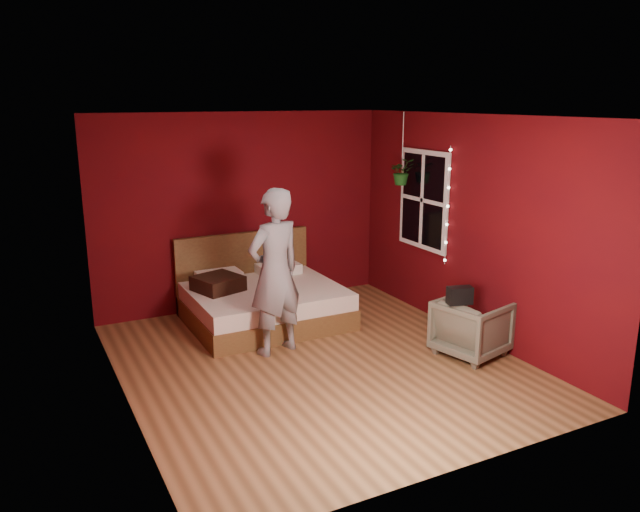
{
  "coord_description": "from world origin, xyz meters",
  "views": [
    {
      "loc": [
        -2.83,
        -5.54,
        2.78
      ],
      "look_at": [
        0.22,
        0.4,
        1.07
      ],
      "focal_mm": 35.0,
      "sensor_mm": 36.0,
      "label": 1
    }
  ],
  "objects": [
    {
      "name": "window",
      "position": [
        1.97,
        0.9,
        1.5
      ],
      "size": [
        0.05,
        0.97,
        1.27
      ],
      "color": "white",
      "rests_on": "room_walls"
    },
    {
      "name": "armchair",
      "position": [
        1.6,
        -0.56,
        0.32
      ],
      "size": [
        0.84,
        0.83,
        0.63
      ],
      "primitive_type": "imported",
      "rotation": [
        0.0,
        0.0,
        1.82
      ],
      "color": "#605C4C",
      "rests_on": "ground"
    },
    {
      "name": "floor",
      "position": [
        0.0,
        0.0,
        0.0
      ],
      "size": [
        4.5,
        4.5,
        0.0
      ],
      "primitive_type": "plane",
      "color": "#95643B",
      "rests_on": "ground"
    },
    {
      "name": "throw_pillow",
      "position": [
        -0.6,
        1.57,
        0.56
      ],
      "size": [
        0.64,
        0.64,
        0.18
      ],
      "primitive_type": "cube",
      "rotation": [
        0.0,
        0.0,
        0.3
      ],
      "color": "black",
      "rests_on": "bed"
    },
    {
      "name": "room_walls",
      "position": [
        0.0,
        0.0,
        1.68
      ],
      "size": [
        4.04,
        4.54,
        2.62
      ],
      "color": "#57090C",
      "rests_on": "ground"
    },
    {
      "name": "handbag",
      "position": [
        1.39,
        -0.59,
        0.73
      ],
      "size": [
        0.29,
        0.2,
        0.19
      ],
      "primitive_type": "cube",
      "rotation": [
        0.0,
        0.0,
        -0.28
      ],
      "color": "black",
      "rests_on": "armchair"
    },
    {
      "name": "hanging_plant",
      "position": [
        1.79,
        1.15,
        1.85
      ],
      "size": [
        0.38,
        0.35,
        0.93
      ],
      "color": "silver",
      "rests_on": "room_walls"
    },
    {
      "name": "fairy_lights",
      "position": [
        1.94,
        0.37,
        1.5
      ],
      "size": [
        0.04,
        0.04,
        1.45
      ],
      "color": "silver",
      "rests_on": "room_walls"
    },
    {
      "name": "bed",
      "position": [
        -0.04,
        1.5,
        0.27
      ],
      "size": [
        1.86,
        1.58,
        1.02
      ],
      "color": "brown",
      "rests_on": "ground"
    },
    {
      "name": "person",
      "position": [
        -0.29,
        0.5,
        0.93
      ],
      "size": [
        0.77,
        0.6,
        1.85
      ],
      "primitive_type": "imported",
      "rotation": [
        0.0,
        0.0,
        3.4
      ],
      "color": "gray",
      "rests_on": "ground"
    }
  ]
}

